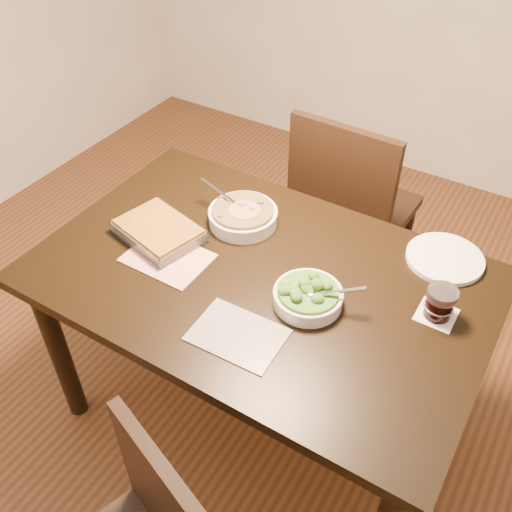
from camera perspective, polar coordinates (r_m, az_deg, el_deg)
ground at (r=2.36m, az=0.34°, el=-15.12°), size 4.00×4.00×0.00m
table at (r=1.84m, az=0.42°, el=-3.90°), size 1.40×0.90×0.75m
magazine_a at (r=1.85m, az=-8.81°, el=-0.19°), size 0.26×0.19×0.01m
magazine_b at (r=1.60m, az=-1.85°, el=-7.88°), size 0.26×0.19×0.00m
coaster at (r=1.73m, az=17.58°, el=-5.62°), size 0.11×0.11×0.00m
stew_bowl at (r=1.95m, az=-1.32°, el=4.09°), size 0.27×0.24×0.09m
broccoli_bowl at (r=1.67m, az=5.23°, el=-4.01°), size 0.22×0.21×0.08m
baking_dish at (r=1.92m, az=-9.70°, el=2.45°), size 0.32×0.26×0.05m
wine_tumbler at (r=1.70m, az=17.93°, el=-4.42°), size 0.09×0.09×0.10m
dinner_plate at (r=1.91m, az=18.36°, el=-0.24°), size 0.24×0.24×0.02m
chair_far at (r=2.45m, az=9.26°, el=5.07°), size 0.46×0.46×0.96m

